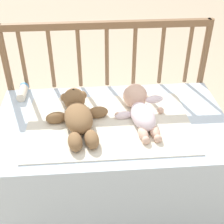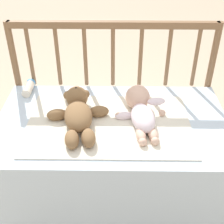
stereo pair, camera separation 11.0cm
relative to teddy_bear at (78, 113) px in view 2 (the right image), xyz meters
name	(u,v)px [view 2 (the right image)]	position (x,y,z in m)	size (l,w,h in m)	color
ground_plane	(112,194)	(0.16, 0.00, -0.59)	(12.00, 12.00, 0.00)	#C6B293
crib_mattress	(112,161)	(0.16, 0.00, -0.32)	(1.14, 0.67, 0.54)	silver
crib_rail	(113,70)	(0.16, 0.36, 0.05)	(1.14, 0.04, 0.92)	brown
blanket	(109,124)	(0.15, -0.03, -0.04)	(0.79, 0.50, 0.01)	silver
teddy_bear	(78,113)	(0.00, 0.00, 0.00)	(0.31, 0.42, 0.12)	olive
baby	(141,110)	(0.30, 0.03, 0.00)	(0.26, 0.38, 0.13)	white
baby_bottle	(29,87)	(-0.31, 0.28, -0.02)	(0.05, 0.15, 0.05)	#F4E5CC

